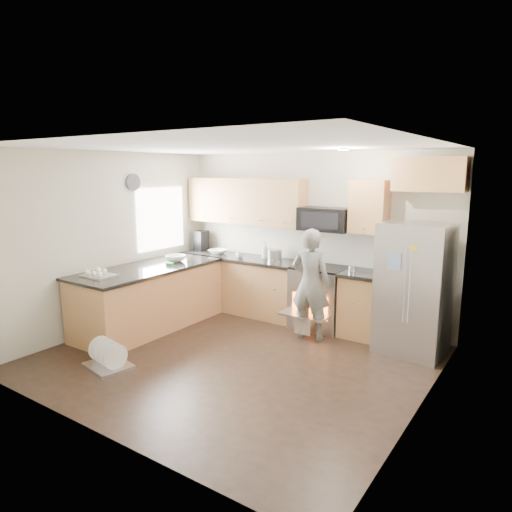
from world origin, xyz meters
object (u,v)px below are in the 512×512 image
Objects in this scene: refrigerator at (414,289)px; dish_rack at (108,360)px; stove_range at (320,283)px; person at (311,284)px.

refrigerator reaches higher than dish_rack.
dish_rack is at bearing -135.37° from refrigerator.
stove_range is 3.15m from dish_rack.
refrigerator is at bearing -9.70° from stove_range.
person is at bearing -79.37° from stove_range.
dish_rack is (-2.88, -2.49, -0.76)m from refrigerator.
refrigerator is at bearing -174.56° from person.
person reaches higher than dish_rack.
stove_range is 1.06× the size of refrigerator.
person is 2.52× the size of dish_rack.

